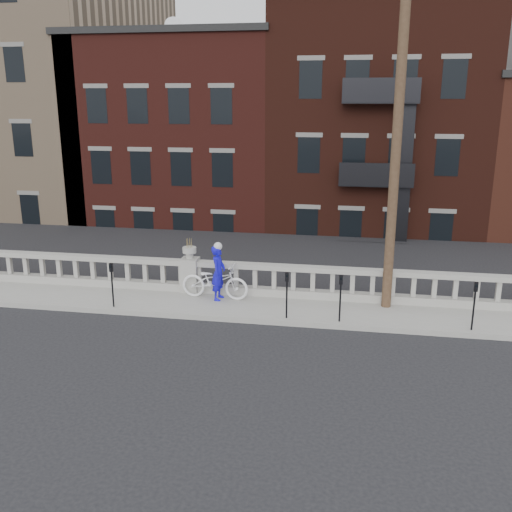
{
  "coord_description": "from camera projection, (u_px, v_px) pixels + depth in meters",
  "views": [
    {
      "loc": [
        5.11,
        -12.98,
        6.25
      ],
      "look_at": [
        2.29,
        3.2,
        1.65
      ],
      "focal_mm": 40.0,
      "sensor_mm": 36.0,
      "label": 1
    }
  ],
  "objects": [
    {
      "name": "ground",
      "position": [
        148.0,
        345.0,
        14.84
      ],
      "size": [
        120.0,
        120.0,
        0.0
      ],
      "primitive_type": "plane",
      "color": "black",
      "rests_on": "ground"
    },
    {
      "name": "sidewalk",
      "position": [
        182.0,
        303.0,
        17.67
      ],
      "size": [
        32.0,
        2.2,
        0.15
      ],
      "primitive_type": "cube",
      "color": "gray",
      "rests_on": "ground"
    },
    {
      "name": "balustrade",
      "position": [
        190.0,
        276.0,
        18.42
      ],
      "size": [
        28.0,
        0.34,
        1.03
      ],
      "color": "gray",
      "rests_on": "sidewalk"
    },
    {
      "name": "planter_pedestal",
      "position": [
        190.0,
        271.0,
        18.36
      ],
      "size": [
        0.55,
        0.55,
        1.76
      ],
      "color": "gray",
      "rests_on": "sidewalk"
    },
    {
      "name": "lower_level",
      "position": [
        283.0,
        156.0,
        35.9
      ],
      "size": [
        80.0,
        44.0,
        20.8
      ],
      "color": "#605E59",
      "rests_on": "ground"
    },
    {
      "name": "utility_pole",
      "position": [
        397.0,
        134.0,
        15.82
      ],
      "size": [
        1.6,
        0.28,
        10.0
      ],
      "color": "#422D1E",
      "rests_on": "sidewalk"
    },
    {
      "name": "parking_meter_b",
      "position": [
        112.0,
        280.0,
        16.92
      ],
      "size": [
        0.1,
        0.09,
        1.36
      ],
      "color": "black",
      "rests_on": "sidewalk"
    },
    {
      "name": "parking_meter_c",
      "position": [
        287.0,
        290.0,
        16.06
      ],
      "size": [
        0.1,
        0.09,
        1.36
      ],
      "color": "black",
      "rests_on": "sidewalk"
    },
    {
      "name": "parking_meter_d",
      "position": [
        340.0,
        293.0,
        15.81
      ],
      "size": [
        0.1,
        0.09,
        1.36
      ],
      "color": "black",
      "rests_on": "sidewalk"
    },
    {
      "name": "parking_meter_e",
      "position": [
        475.0,
        300.0,
        15.22
      ],
      "size": [
        0.1,
        0.09,
        1.36
      ],
      "color": "black",
      "rests_on": "sidewalk"
    },
    {
      "name": "bicycle",
      "position": [
        215.0,
        281.0,
        17.75
      ],
      "size": [
        2.16,
        0.86,
        1.12
      ],
      "primitive_type": "imported",
      "rotation": [
        0.0,
        0.0,
        1.52
      ],
      "color": "white",
      "rests_on": "sidewalk"
    },
    {
      "name": "cyclist",
      "position": [
        218.0,
        273.0,
        17.57
      ],
      "size": [
        0.46,
        0.66,
        1.72
      ],
      "primitive_type": "imported",
      "rotation": [
        0.0,
        0.0,
        1.49
      ],
      "color": "#140DCF",
      "rests_on": "sidewalk"
    }
  ]
}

